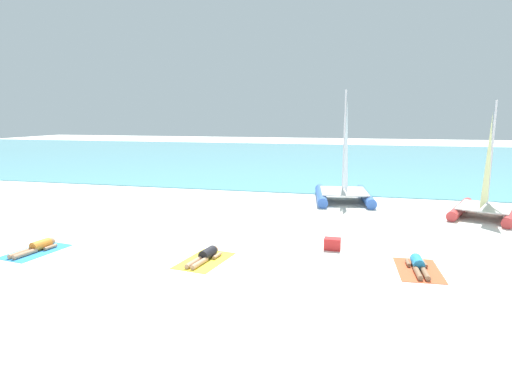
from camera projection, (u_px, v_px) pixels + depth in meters
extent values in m
plane|color=white|center=(279.00, 200.00, 21.13)|extent=(120.00, 120.00, 0.00)
cube|color=#5BB2C1|center=(323.00, 158.00, 42.14)|extent=(120.00, 40.00, 0.05)
cylinder|color=blue|center=(321.00, 195.00, 21.16)|extent=(1.02, 4.09, 0.46)
cylinder|color=blue|center=(365.00, 196.00, 20.93)|extent=(1.02, 4.09, 0.46)
cube|color=silver|center=(344.00, 191.00, 20.81)|extent=(2.47, 2.87, 0.06)
cylinder|color=silver|center=(344.00, 141.00, 20.96)|extent=(0.10, 0.10, 4.84)
pyramid|color=white|center=(346.00, 145.00, 20.05)|extent=(0.35, 2.12, 4.06)
cylinder|color=#CC3838|center=(460.00, 209.00, 18.23)|extent=(1.65, 3.51, 0.41)
cylinder|color=#CC3838|center=(512.00, 215.00, 17.17)|extent=(1.65, 3.51, 0.41)
cube|color=silver|center=(485.00, 207.00, 17.52)|extent=(2.58, 2.82, 0.05)
cylinder|color=silver|center=(492.00, 154.00, 17.57)|extent=(0.09, 0.09, 4.29)
pyramid|color=#EAEA99|center=(489.00, 158.00, 16.90)|extent=(0.71, 1.78, 3.60)
cube|color=#338CD8|center=(36.00, 251.00, 13.16)|extent=(1.35, 2.03, 0.01)
cylinder|color=orange|center=(41.00, 245.00, 13.32)|extent=(0.38, 0.66, 0.30)
sphere|color=tan|center=(52.00, 241.00, 13.69)|extent=(0.22, 0.22, 0.22)
cylinder|color=tan|center=(21.00, 253.00, 12.77)|extent=(0.24, 0.79, 0.14)
cylinder|color=tan|center=(25.00, 254.00, 12.70)|extent=(0.24, 0.79, 0.14)
cylinder|color=tan|center=(40.00, 245.00, 13.55)|extent=(0.16, 0.46, 0.10)
cylinder|color=tan|center=(51.00, 247.00, 13.39)|extent=(0.16, 0.46, 0.10)
cube|color=yellow|center=(205.00, 260.00, 12.35)|extent=(1.36, 2.04, 0.01)
cylinder|color=black|center=(208.00, 253.00, 12.50)|extent=(0.38, 0.66, 0.30)
sphere|color=tan|center=(215.00, 249.00, 12.87)|extent=(0.22, 0.22, 0.22)
cylinder|color=tan|center=(194.00, 262.00, 11.96)|extent=(0.25, 0.79, 0.14)
cylinder|color=tan|center=(199.00, 263.00, 11.89)|extent=(0.25, 0.79, 0.14)
cylinder|color=tan|center=(204.00, 254.00, 12.74)|extent=(0.16, 0.46, 0.10)
cylinder|color=tan|center=(217.00, 255.00, 12.58)|extent=(0.16, 0.46, 0.10)
cube|color=#EA5933|center=(418.00, 270.00, 11.58)|extent=(1.21, 1.96, 0.01)
cylinder|color=#268CCC|center=(417.00, 262.00, 11.75)|extent=(0.34, 0.64, 0.30)
sphere|color=#8C6647|center=(415.00, 257.00, 12.15)|extent=(0.22, 0.22, 0.22)
cylinder|color=#8C6647|center=(418.00, 273.00, 11.15)|extent=(0.19, 0.79, 0.14)
cylinder|color=#8C6647|center=(425.00, 273.00, 11.12)|extent=(0.19, 0.79, 0.14)
cylinder|color=#8C6647|center=(408.00, 263.00, 11.96)|extent=(0.13, 0.46, 0.10)
cylinder|color=#8C6647|center=(425.00, 264.00, 11.88)|extent=(0.13, 0.46, 0.10)
cube|color=red|center=(332.00, 244.00, 13.34)|extent=(0.50, 0.36, 0.36)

